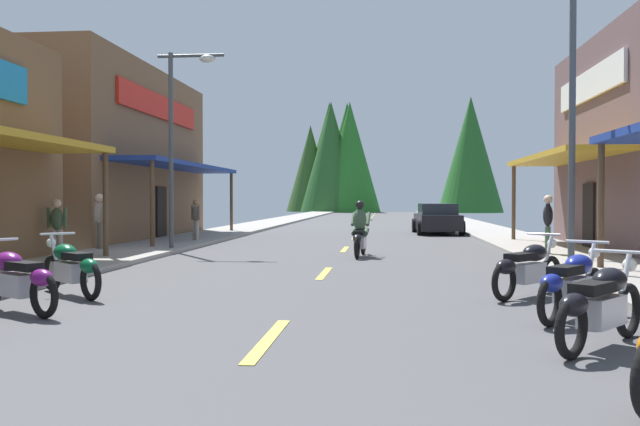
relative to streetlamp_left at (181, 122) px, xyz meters
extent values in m
cube|color=#4C4C4F|center=(4.92, 13.97, -4.00)|extent=(9.66, 98.93, 0.10)
cube|color=#9E9991|center=(-1.29, 13.97, -3.89)|extent=(2.77, 98.93, 0.12)
cube|color=#9E9991|center=(11.13, 13.97, -3.89)|extent=(2.77, 98.93, 0.12)
cube|color=#E0C64C|center=(4.92, -12.46, -3.95)|extent=(0.16, 2.40, 0.01)
cube|color=#E0C64C|center=(4.92, -5.56, -3.95)|extent=(0.16, 2.40, 0.01)
cube|color=#E0C64C|center=(4.92, 1.39, -3.95)|extent=(0.16, 2.40, 0.01)
cube|color=#E0C64C|center=(4.92, 7.68, -3.95)|extent=(0.16, 2.40, 0.01)
cube|color=#E0C64C|center=(4.92, 13.57, -3.95)|extent=(0.16, 2.40, 0.01)
cube|color=#E0C64C|center=(4.92, 20.57, -3.95)|extent=(0.16, 2.40, 0.01)
cube|color=#E0C64C|center=(4.92, 27.26, -3.95)|extent=(0.16, 2.40, 0.01)
cube|color=#E0C64C|center=(4.92, 33.00, -3.95)|extent=(0.16, 2.40, 0.01)
cube|color=#E0C64C|center=(4.92, 39.34, -3.95)|extent=(0.16, 2.40, 0.01)
cube|color=#E0C64C|center=(4.92, 45.40, -3.95)|extent=(0.16, 2.40, 0.01)
cube|color=#E0C64C|center=(4.92, 52.04, -3.95)|extent=(0.16, 2.40, 0.01)
cylinder|color=brown|center=(-1.08, -3.05, -2.54)|extent=(0.14, 0.14, 2.82)
cube|color=brown|center=(-6.37, 5.84, -0.60)|extent=(7.40, 12.42, 6.71)
cube|color=navy|center=(-1.78, 5.84, -1.05)|extent=(1.80, 11.17, 0.16)
cylinder|color=brown|center=(-1.08, 0.45, -2.54)|extent=(0.14, 0.14, 2.82)
cylinder|color=brown|center=(-1.08, 11.23, -2.54)|extent=(0.14, 0.14, 2.82)
cube|color=red|center=(-2.62, 5.84, 1.28)|extent=(0.10, 8.69, 0.90)
cube|color=black|center=(-2.64, 5.84, -2.90)|extent=(0.08, 1.10, 2.10)
cylinder|color=brown|center=(10.91, -4.79, -2.54)|extent=(0.14, 0.14, 2.82)
cube|color=gold|center=(11.61, 1.53, -1.05)|extent=(1.80, 8.26, 0.16)
cylinder|color=brown|center=(10.91, -2.40, -2.54)|extent=(0.14, 0.14, 2.82)
cylinder|color=brown|center=(10.91, 5.46, -2.54)|extent=(0.14, 0.14, 2.82)
cube|color=white|center=(12.45, 1.53, 1.18)|extent=(0.10, 6.43, 0.90)
cube|color=black|center=(12.47, 1.53, -2.90)|extent=(0.08, 1.10, 2.10)
cylinder|color=#474C51|center=(-0.31, 0.00, -0.92)|extent=(0.14, 0.14, 6.06)
cylinder|color=#474C51|center=(0.32, 0.00, 2.01)|extent=(2.05, 0.10, 0.10)
ellipsoid|color=silver|center=(0.84, 0.00, 1.91)|extent=(0.50, 0.30, 0.24)
cylinder|color=#474C51|center=(10.15, -5.34, -0.77)|extent=(0.14, 0.14, 6.36)
torus|color=black|center=(9.06, -11.92, -3.63)|extent=(0.48, 0.56, 0.64)
torus|color=black|center=(8.12, -13.09, -3.63)|extent=(0.48, 0.56, 0.64)
cube|color=silver|center=(8.59, -12.51, -3.55)|extent=(0.66, 0.72, 0.32)
ellipsoid|color=black|center=(8.72, -12.35, -3.23)|extent=(0.60, 0.64, 0.28)
cube|color=black|center=(8.43, -12.70, -3.27)|extent=(0.60, 0.64, 0.12)
ellipsoid|color=black|center=(8.15, -13.05, -3.40)|extent=(0.46, 0.49, 0.24)
cylinder|color=silver|center=(8.98, -12.03, -3.30)|extent=(0.28, 0.33, 0.71)
cylinder|color=silver|center=(8.91, -12.12, -2.93)|extent=(0.49, 0.41, 0.04)
sphere|color=white|center=(9.08, -11.90, -3.10)|extent=(0.16, 0.16, 0.16)
torus|color=black|center=(9.20, -10.12, -3.63)|extent=(0.46, 0.58, 0.64)
torus|color=black|center=(8.32, -11.33, -3.63)|extent=(0.46, 0.58, 0.64)
cube|color=silver|center=(8.76, -10.72, -3.55)|extent=(0.64, 0.73, 0.32)
ellipsoid|color=navy|center=(8.88, -10.56, -3.23)|extent=(0.59, 0.64, 0.28)
cube|color=black|center=(8.61, -10.92, -3.27)|extent=(0.58, 0.65, 0.12)
ellipsoid|color=navy|center=(8.35, -11.29, -3.40)|extent=(0.45, 0.50, 0.24)
cylinder|color=silver|center=(9.13, -10.22, -3.30)|extent=(0.27, 0.34, 0.71)
cylinder|color=silver|center=(9.05, -10.32, -2.93)|extent=(0.51, 0.39, 0.04)
sphere|color=white|center=(9.22, -10.09, -3.10)|extent=(0.16, 0.16, 0.16)
torus|color=black|center=(9.08, -8.12, -3.63)|extent=(0.49, 0.55, 0.64)
torus|color=black|center=(8.10, -9.26, -3.63)|extent=(0.49, 0.55, 0.64)
cube|color=silver|center=(8.59, -8.69, -3.55)|extent=(0.67, 0.71, 0.32)
ellipsoid|color=black|center=(8.72, -8.54, -3.23)|extent=(0.61, 0.63, 0.28)
cube|color=black|center=(8.43, -8.88, -3.27)|extent=(0.60, 0.64, 0.12)
ellipsoid|color=black|center=(8.13, -9.22, -3.40)|extent=(0.47, 0.49, 0.24)
cylinder|color=silver|center=(9.00, -8.22, -3.30)|extent=(0.29, 0.32, 0.71)
cylinder|color=silver|center=(8.92, -8.31, -2.93)|extent=(0.48, 0.42, 0.04)
sphere|color=white|center=(9.10, -8.10, -3.10)|extent=(0.16, 0.16, 0.16)
torus|color=black|center=(1.66, -11.40, -3.63)|extent=(0.59, 0.43, 0.64)
cube|color=silver|center=(1.03, -11.00, -3.55)|extent=(0.74, 0.61, 0.32)
ellipsoid|color=#721972|center=(0.86, -10.89, -3.23)|extent=(0.64, 0.57, 0.28)
cube|color=black|center=(1.24, -11.13, -3.27)|extent=(0.66, 0.56, 0.12)
ellipsoid|color=#721972|center=(1.62, -11.37, -3.40)|extent=(0.50, 0.44, 0.24)
torus|color=black|center=(0.45, -8.84, -3.63)|extent=(0.55, 0.49, 0.64)
torus|color=black|center=(1.59, -9.81, -3.63)|extent=(0.55, 0.49, 0.64)
cube|color=silver|center=(1.02, -9.33, -3.55)|extent=(0.71, 0.67, 0.32)
ellipsoid|color=#0C5933|center=(0.87, -9.20, -3.23)|extent=(0.63, 0.61, 0.28)
cube|color=black|center=(1.21, -9.49, -3.27)|extent=(0.64, 0.60, 0.12)
ellipsoid|color=#0C5933|center=(1.55, -9.78, -3.40)|extent=(0.49, 0.47, 0.24)
cylinder|color=silver|center=(0.55, -8.92, -3.30)|extent=(0.32, 0.29, 0.71)
cylinder|color=silver|center=(0.64, -9.00, -2.93)|extent=(0.42, 0.48, 0.04)
sphere|color=white|center=(0.43, -8.82, -3.10)|extent=(0.16, 0.16, 0.16)
torus|color=black|center=(5.57, -0.49, -3.63)|extent=(0.15, 0.65, 0.64)
torus|color=black|center=(5.46, -1.98, -3.63)|extent=(0.15, 0.65, 0.64)
cube|color=silver|center=(5.52, -1.23, -3.55)|extent=(0.33, 0.72, 0.32)
ellipsoid|color=black|center=(5.53, -1.03, -3.23)|extent=(0.36, 0.58, 0.28)
cube|color=black|center=(5.50, -1.48, -3.27)|extent=(0.32, 0.62, 0.12)
ellipsoid|color=black|center=(5.47, -1.93, -3.40)|extent=(0.27, 0.46, 0.24)
cylinder|color=silver|center=(5.56, -0.61, -3.30)|extent=(0.09, 0.37, 0.71)
cylinder|color=silver|center=(5.55, -0.73, -2.93)|extent=(0.60, 0.08, 0.04)
sphere|color=white|center=(5.57, -0.46, -3.10)|extent=(0.16, 0.16, 0.16)
ellipsoid|color=#3F593F|center=(5.51, -1.38, -2.90)|extent=(0.41, 0.41, 0.64)
sphere|color=black|center=(5.51, -1.33, -2.50)|extent=(0.24, 0.24, 0.24)
cylinder|color=#3F593F|center=(5.36, -1.20, -3.25)|extent=(0.17, 0.43, 0.24)
cylinder|color=#3F593F|center=(5.32, -1.07, -2.90)|extent=(0.14, 0.51, 0.40)
cylinder|color=#3F593F|center=(5.68, -1.22, -3.25)|extent=(0.17, 0.43, 0.24)
cylinder|color=#3F593F|center=(5.74, -1.10, -2.90)|extent=(0.14, 0.51, 0.40)
cylinder|color=#B2A599|center=(-2.39, -3.26, -3.55)|extent=(0.14, 0.14, 0.81)
cylinder|color=#B2A599|center=(-2.21, -3.28, -3.55)|extent=(0.14, 0.14, 0.81)
ellipsoid|color=#3F593F|center=(-2.30, -3.27, -2.86)|extent=(0.38, 0.29, 0.57)
cylinder|color=#3F593F|center=(-2.54, -3.25, -2.83)|extent=(0.09, 0.09, 0.54)
cylinder|color=#3F593F|center=(-2.06, -3.29, -2.83)|extent=(0.09, 0.09, 0.54)
sphere|color=beige|center=(-2.30, -3.27, -2.45)|extent=(0.22, 0.22, 0.22)
cylinder|color=#B2A599|center=(-0.76, 4.01, -3.55)|extent=(0.14, 0.14, 0.80)
cylinder|color=#B2A599|center=(-0.63, 3.88, -3.55)|extent=(0.14, 0.14, 0.80)
ellipsoid|color=#726659|center=(-0.69, 3.95, -2.87)|extent=(0.44, 0.44, 0.57)
cylinder|color=#726659|center=(-0.86, 4.11, -2.84)|extent=(0.09, 0.09, 0.54)
cylinder|color=#726659|center=(-0.52, 3.78, -2.84)|extent=(0.09, 0.09, 0.54)
sphere|color=#8C664C|center=(-0.69, 3.95, -2.47)|extent=(0.22, 0.22, 0.22)
cylinder|color=#726659|center=(-2.28, -0.61, -3.51)|extent=(0.14, 0.14, 0.89)
cylinder|color=#726659|center=(-2.42, -0.50, -3.51)|extent=(0.14, 0.14, 0.89)
ellipsoid|color=#B2A599|center=(-2.35, -0.55, -2.75)|extent=(0.44, 0.43, 0.63)
cylinder|color=#B2A599|center=(-2.16, -0.70, -2.72)|extent=(0.09, 0.09, 0.60)
cylinder|color=#B2A599|center=(-2.54, -0.41, -2.72)|extent=(0.09, 0.09, 0.60)
sphere|color=beige|center=(-2.35, -0.55, -2.30)|extent=(0.24, 0.24, 0.24)
cylinder|color=#3F593F|center=(10.60, -1.25, -3.52)|extent=(0.14, 0.14, 0.86)
cylinder|color=#3F593F|center=(10.65, -1.07, -3.52)|extent=(0.14, 0.14, 0.86)
ellipsoid|color=black|center=(10.62, -1.16, -2.79)|extent=(0.35, 0.42, 0.61)
cylinder|color=black|center=(10.56, -1.39, -2.76)|extent=(0.09, 0.09, 0.58)
cylinder|color=black|center=(10.69, -0.93, -2.76)|extent=(0.09, 0.09, 0.58)
sphere|color=beige|center=(10.62, -1.16, -2.35)|extent=(0.23, 0.23, 0.23)
cube|color=black|center=(8.55, 11.39, -3.40)|extent=(1.97, 4.37, 0.70)
cube|color=#262D38|center=(8.55, 11.24, -2.85)|extent=(1.69, 2.26, 0.60)
cylinder|color=black|center=(7.57, 12.80, -3.62)|extent=(0.25, 0.67, 0.66)
cylinder|color=black|center=(9.41, 12.88, -3.62)|extent=(0.25, 0.67, 0.66)
cylinder|color=black|center=(7.69, 9.91, -3.62)|extent=(0.25, 0.67, 0.66)
cylinder|color=black|center=(9.52, 9.98, -3.62)|extent=(0.25, 0.67, 0.66)
cone|color=#235E23|center=(15.94, 60.50, 2.86)|extent=(7.63, 7.63, 13.62)
cone|color=#305423|center=(-3.52, 65.28, 1.54)|extent=(6.16, 6.16, 10.99)
cone|color=#316323|center=(-1.13, 65.49, 2.99)|extent=(7.78, 7.78, 13.90)
cone|color=#245523|center=(-0.61, 61.89, 2.77)|extent=(7.53, 7.53, 13.45)
cone|color=#246A23|center=(1.67, 61.88, 2.75)|extent=(7.51, 7.51, 13.40)
cone|color=#296423|center=(1.11, 65.92, 2.99)|extent=(7.77, 7.77, 13.88)
camera|label=1|loc=(6.28, -20.05, -2.33)|focal=37.90mm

